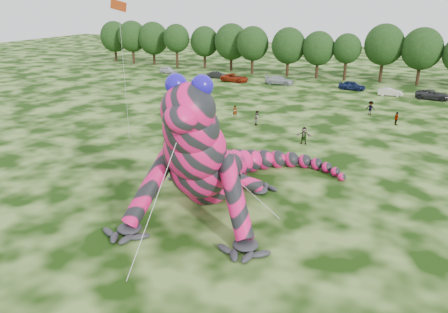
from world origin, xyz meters
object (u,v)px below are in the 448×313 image
tree_6 (253,50)px  car_1 (217,75)px  tree_3 (177,46)px  car_4 (352,85)px  spectator_1 (257,118)px  tree_7 (288,52)px  tree_10 (383,53)px  car_0 (168,70)px  tree_0 (115,41)px  car_3 (279,80)px  tree_5 (231,47)px  spectator_2 (371,108)px  inflatable_gecko (213,133)px  spectator_5 (304,136)px  tree_2 (153,43)px  tree_4 (205,47)px  car_5 (390,92)px  car_6 (433,95)px  tree_9 (346,57)px  car_2 (235,78)px  tree_1 (133,42)px  flying_kite (119,17)px  spectator_3 (396,119)px  tree_11 (421,57)px  tree_8 (318,55)px  spectator_0 (235,111)px

tree_6 → car_1: (-4.37, -7.64, -4.12)m
tree_3 → car_4: tree_3 is taller
tree_3 → spectator_1: bearing=-46.9°
tree_7 → tree_10: (17.48, 1.77, 0.51)m
car_0 → spectator_1: spectator_1 is taller
tree_0 → car_3: bearing=-13.6°
tree_5 → spectator_2: bearing=-38.3°
inflatable_gecko → spectator_5: inflatable_gecko is taller
tree_2 → tree_4: (13.38, -0.05, -0.29)m
tree_2 → car_5: tree_2 is taller
car_6 → spectator_2: (-7.35, -13.99, 0.23)m
car_4 → tree_9: bearing=22.0°
tree_9 → spectator_5: size_ratio=4.62×
inflatable_gecko → car_2: inflatable_gecko is taller
tree_0 → car_5: bearing=-11.0°
tree_0 → tree_1: tree_1 is taller
inflatable_gecko → tree_10: 58.01m
tree_1 → spectator_2: 63.09m
tree_1 → tree_6: size_ratio=1.03×
flying_kite → tree_5: 55.24m
tree_9 → tree_4: bearing=177.5°
inflatable_gecko → car_4: (2.11, 47.96, -4.58)m
car_4 → spectator_3: 21.69m
tree_0 → tree_2: tree_2 is taller
tree_1 → tree_6: tree_1 is taller
tree_5 → tree_6: size_ratio=1.03×
tree_7 → car_6: size_ratio=1.85×
car_1 → spectator_3: size_ratio=2.27×
flying_kite → tree_2: size_ratio=1.60×
tree_0 → tree_11: bearing=-0.9°
spectator_5 → spectator_1: spectator_5 is taller
spectator_5 → spectator_2: (4.67, 15.86, 0.01)m
tree_1 → car_3: 41.01m
inflatable_gecko → tree_1: size_ratio=2.17×
tree_7 → car_5: bearing=-26.5°
tree_8 → car_2: (-12.89, -10.01, -3.74)m
car_4 → car_5: car_4 is taller
tree_5 → spectator_2: tree_5 is taller
car_3 → spectator_1: (6.18, -26.55, 0.16)m
tree_7 → spectator_5: size_ratio=5.04×
car_4 → spectator_0: (-10.53, -25.16, 0.07)m
tree_4 → tree_10: (37.04, -0.13, 0.72)m
tree_2 → spectator_0: bearing=-43.9°
tree_1 → car_6: size_ratio=1.91×
tree_3 → spectator_2: (45.04, -24.28, -3.77)m
car_0 → car_4: car_4 is taller
car_3 → spectator_3: 28.96m
tree_4 → spectator_1: tree_4 is taller
tree_0 → tree_6: (37.00, -2.55, -0.01)m
flying_kite → tree_7: size_ratio=1.63×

